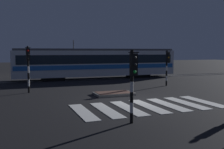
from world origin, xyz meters
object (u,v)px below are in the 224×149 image
traffic_light_corner_far_left (28,62)px  traffic_light_corner_far_right (167,63)px  traffic_light_kerb_mid_left (133,75)px  tram (98,63)px

traffic_light_corner_far_left → traffic_light_corner_far_right: bearing=-0.6°
traffic_light_kerb_mid_left → traffic_light_corner_far_right: bearing=51.3°
tram → traffic_light_corner_far_right: bearing=-63.8°
traffic_light_corner_far_right → tram: 8.69m
traffic_light_kerb_mid_left → tram: (3.84, 17.36, -0.25)m
traffic_light_corner_far_right → traffic_light_corner_far_left: traffic_light_corner_far_left is taller
traffic_light_kerb_mid_left → tram: 17.79m
traffic_light_corner_far_left → traffic_light_kerb_mid_left: size_ratio=1.10×
traffic_light_corner_far_left → tram: tram is taller
traffic_light_corner_far_right → tram: size_ratio=0.17×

